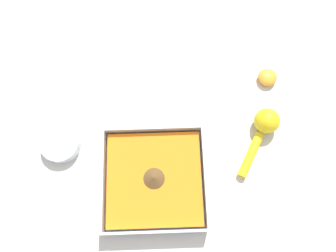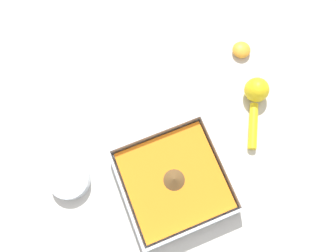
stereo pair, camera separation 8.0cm
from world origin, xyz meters
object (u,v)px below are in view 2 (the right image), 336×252
lemon_squeezer (256,96)px  lemon_half (241,50)px  square_dish (174,181)px  spice_bowl (70,180)px

lemon_squeezer → lemon_half: (-0.03, -0.14, -0.01)m
lemon_half → lemon_squeezer: bearing=78.0°
square_dish → spice_bowl: 0.25m
spice_bowl → square_dish: bearing=157.2°
square_dish → lemon_squeezer: lemon_squeezer is taller
lemon_half → square_dish: bearing=40.5°
spice_bowl → lemon_squeezer: lemon_squeezer is taller
square_dish → lemon_squeezer: (-0.27, -0.12, 0.01)m
spice_bowl → lemon_squeezer: size_ratio=0.57×
spice_bowl → lemon_half: 0.55m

